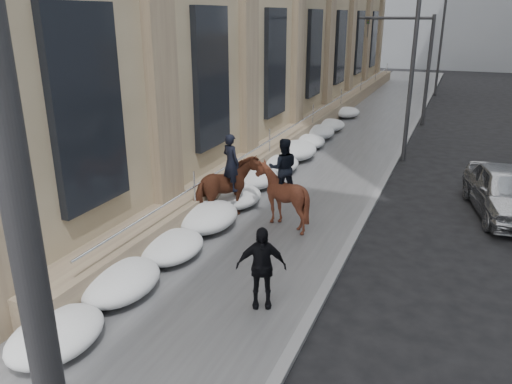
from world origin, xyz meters
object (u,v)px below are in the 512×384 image
mounted_horse_right (282,191)px  car_silver (505,191)px  mounted_horse_left (227,187)px  pedestrian (261,267)px

mounted_horse_right → car_silver: (6.10, 3.67, -0.40)m
mounted_horse_right → car_silver: bearing=-172.8°
mounted_horse_left → mounted_horse_right: size_ratio=1.01×
mounted_horse_right → pedestrian: 4.39m
mounted_horse_left → car_silver: bearing=-129.2°
mounted_horse_left → car_silver: (7.76, 3.84, -0.35)m
mounted_horse_right → pedestrian: size_ratio=1.44×
mounted_horse_left → pedestrian: 4.92m
mounted_horse_right → pedestrian: mounted_horse_right is taller
pedestrian → car_silver: size_ratio=0.39×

